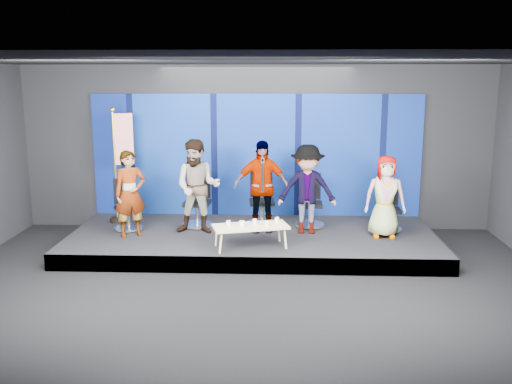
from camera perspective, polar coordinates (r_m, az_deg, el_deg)
ground at (r=8.78m, az=-1.08°, el=-10.48°), size 10.00×10.00×0.00m
room_walls at (r=8.17m, az=-1.14°, el=5.48°), size 10.02×8.02×3.51m
riser at (r=11.09m, az=-0.31°, el=-4.83°), size 7.00×3.00×0.30m
backdrop at (r=12.19m, az=0.00°, el=3.68°), size 7.00×0.08×2.60m
chair_a at (r=11.50m, az=-12.71°, el=-2.05°), size 0.77×0.77×1.00m
panelist_a at (r=10.90m, az=-12.46°, el=-0.18°), size 0.71×0.63×1.63m
chair_b at (r=11.51m, az=-5.85°, el=-1.60°), size 0.66×0.66×1.12m
panelist_b at (r=10.90m, az=-5.85°, el=0.52°), size 0.91×0.73×1.81m
chair_c at (r=11.58m, az=0.57°, el=-1.49°), size 0.67×0.67×1.10m
panelist_c at (r=10.97m, az=0.52°, el=0.58°), size 1.07×0.52×1.78m
chair_d at (r=11.50m, az=5.41°, el=-1.71°), size 0.60×0.60×1.06m
panelist_d at (r=10.90m, az=5.14°, el=0.27°), size 1.11×0.65×1.71m
chair_e at (r=11.45m, az=13.11°, el=-2.20°), size 0.55×0.55×0.96m
panelist_e at (r=10.87m, az=12.79°, el=-0.45°), size 0.77×0.51×1.55m
coffee_table at (r=10.04m, az=-0.55°, el=-3.54°), size 1.41×0.89×0.40m
mug_a at (r=10.02m, az=-2.78°, el=-3.13°), size 0.07×0.07×0.09m
mug_b at (r=9.93m, az=-1.41°, el=-3.20°), size 0.09×0.09×0.11m
mug_c at (r=10.11m, az=-0.13°, el=-2.97°), size 0.08×0.08×0.09m
mug_d at (r=10.01m, az=1.11°, el=-3.15°), size 0.07×0.07×0.08m
mug_e at (r=10.23m, az=2.11°, el=-2.81°), size 0.08×0.08×0.09m
flag_stand at (r=11.92m, az=-13.36°, el=2.93°), size 0.53×0.31×2.36m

